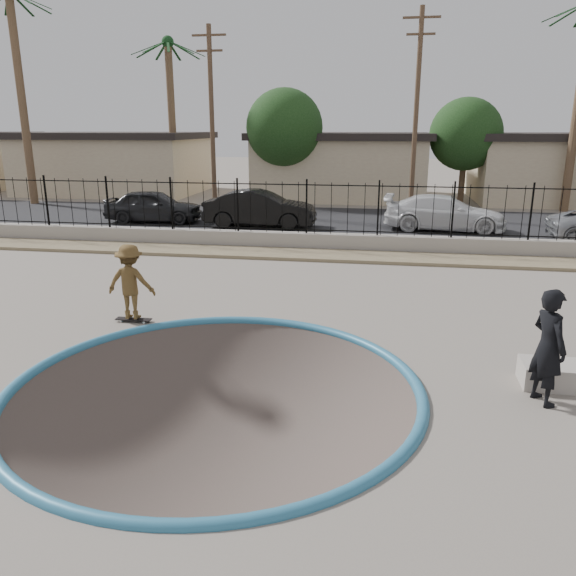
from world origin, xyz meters
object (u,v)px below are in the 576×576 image
(car_c, at_px, (444,213))
(videographer, at_px, (548,347))
(skater, at_px, (131,286))
(car_b, at_px, (260,209))
(concrete_ledge, at_px, (571,376))
(skateboard, at_px, (134,319))
(car_a, at_px, (154,206))

(car_c, bearing_deg, videographer, -175.29)
(videographer, bearing_deg, skater, 48.43)
(car_b, bearing_deg, videographer, -153.62)
(concrete_ledge, bearing_deg, skateboard, 167.81)
(skateboard, height_order, car_c, car_c)
(skater, distance_m, car_a, 13.88)
(concrete_ledge, distance_m, car_a, 20.15)
(skateboard, bearing_deg, car_c, 57.69)
(videographer, height_order, car_a, videographer)
(car_a, relative_size, car_c, 0.87)
(concrete_ledge, height_order, car_a, car_a)
(concrete_ledge, bearing_deg, skater, 167.81)
(car_c, bearing_deg, skateboard, 152.91)
(skateboard, bearing_deg, car_b, 88.30)
(concrete_ledge, xyz_separation_m, car_a, (-13.58, 14.88, 0.58))
(concrete_ledge, height_order, car_c, car_c)
(car_b, bearing_deg, skateboard, 177.76)
(skateboard, distance_m, concrete_ledge, 8.91)
(videographer, xyz_separation_m, car_b, (-7.88, 15.04, -0.11))
(videographer, distance_m, car_c, 15.60)
(skater, relative_size, skateboard, 2.05)
(skater, height_order, car_b, skater)
(skateboard, bearing_deg, concrete_ledge, -12.93)
(concrete_ledge, relative_size, car_c, 0.32)
(videographer, relative_size, concrete_ledge, 1.18)
(skateboard, bearing_deg, skater, 134.25)
(car_a, bearing_deg, car_b, -99.77)
(car_a, xyz_separation_m, car_c, (12.90, 0.06, -0.01))
(skateboard, xyz_separation_m, car_b, (0.21, 12.50, 0.77))
(videographer, xyz_separation_m, car_c, (-0.06, 15.60, -0.18))
(skateboard, distance_m, car_b, 12.53)
(videographer, bearing_deg, car_b, 3.48)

